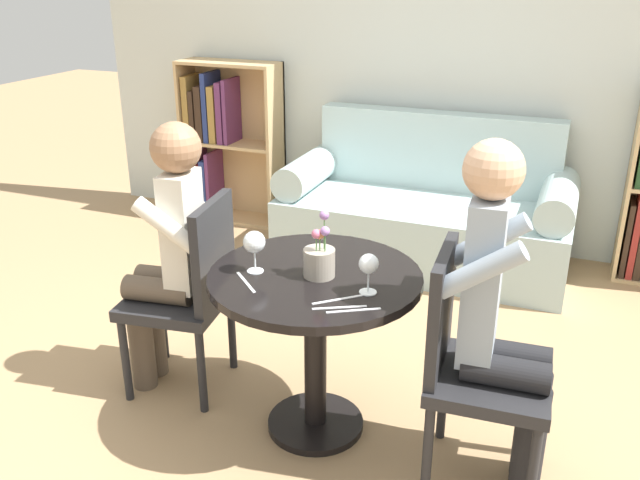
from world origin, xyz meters
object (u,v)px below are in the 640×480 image
object	(u,v)px
bookshelf_left	(222,140)
chair_left	(191,288)
wine_glass_right	(369,265)
flower_vase	(319,259)
chair_right	(471,360)
person_left	(168,252)
wine_glass_left	(254,243)
couch	(425,215)
person_right	(501,316)

from	to	relation	value
bookshelf_left	chair_left	xyz separation A→B (m)	(0.99, -2.04, -0.10)
wine_glass_right	flower_vase	xyz separation A→B (m)	(-0.21, 0.07, -0.04)
chair_right	person_left	xyz separation A→B (m)	(-1.32, 0.10, 0.17)
bookshelf_left	person_left	size ratio (longest dim) A/B	0.95
wine_glass_left	wine_glass_right	xyz separation A→B (m)	(0.46, -0.01, -0.01)
bookshelf_left	wine_glass_left	xyz separation A→B (m)	(1.39, -2.19, 0.23)
person_left	wine_glass_left	xyz separation A→B (m)	(0.48, -0.13, 0.16)
wine_glass_left	wine_glass_right	size ratio (longest dim) A/B	1.10
couch	wine_glass_left	xyz separation A→B (m)	(-0.22, -1.93, 0.51)
chair_left	chair_right	size ratio (longest dim) A/B	1.00
bookshelf_left	person_left	xyz separation A→B (m)	(0.91, -2.06, 0.06)
couch	person_right	world-z (taller)	person_right
bookshelf_left	wine_glass_right	bearing A→B (deg)	-50.01
person_left	bookshelf_left	bearing A→B (deg)	-164.19
couch	flower_vase	xyz separation A→B (m)	(0.02, -1.87, 0.47)
bookshelf_left	wine_glass_right	world-z (taller)	bookshelf_left
chair_right	flower_vase	size ratio (longest dim) A/B	3.45
chair_right	flower_vase	bearing A→B (deg)	83.46
chair_left	person_right	bearing A→B (deg)	77.12
bookshelf_left	person_left	world-z (taller)	person_left
wine_glass_left	flower_vase	xyz separation A→B (m)	(0.24, 0.05, -0.05)
chair_right	wine_glass_left	distance (m)	0.90
person_right	wine_glass_left	world-z (taller)	person_right
chair_left	couch	bearing A→B (deg)	153.00
chair_right	person_left	world-z (taller)	person_left
chair_left	wine_glass_right	distance (m)	0.93
chair_left	person_right	size ratio (longest dim) A/B	0.69
person_right	wine_glass_right	size ratio (longest dim) A/B	8.66
person_left	flower_vase	distance (m)	0.74
couch	chair_left	xyz separation A→B (m)	(-0.62, -1.78, 0.18)
person_left	flower_vase	bearing A→B (deg)	76.43
chair_left	wine_glass_right	xyz separation A→B (m)	(0.85, -0.16, 0.32)
wine_glass_left	chair_right	bearing A→B (deg)	1.53
person_right	flower_vase	distance (m)	0.69
chair_right	wine_glass_right	bearing A→B (deg)	91.52
chair_right	flower_vase	xyz separation A→B (m)	(-0.59, 0.03, 0.28)
chair_right	chair_left	bearing A→B (deg)	80.75
bookshelf_left	person_right	distance (m)	3.17
person_right	bookshelf_left	bearing A→B (deg)	43.50
chair_right	wine_glass_left	bearing A→B (deg)	88.05
bookshelf_left	flower_vase	bearing A→B (deg)	-52.61
bookshelf_left	person_right	size ratio (longest dim) A/B	0.90
chair_left	person_left	world-z (taller)	person_left
bookshelf_left	wine_glass_left	distance (m)	2.60
couch	flower_vase	bearing A→B (deg)	-89.30
person_right	person_left	bearing A→B (deg)	82.64
chair_right	flower_vase	distance (m)	0.66
couch	wine_glass_left	world-z (taller)	couch
chair_left	person_right	xyz separation A→B (m)	(1.32, -0.12, 0.19)
chair_left	wine_glass_left	distance (m)	0.54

